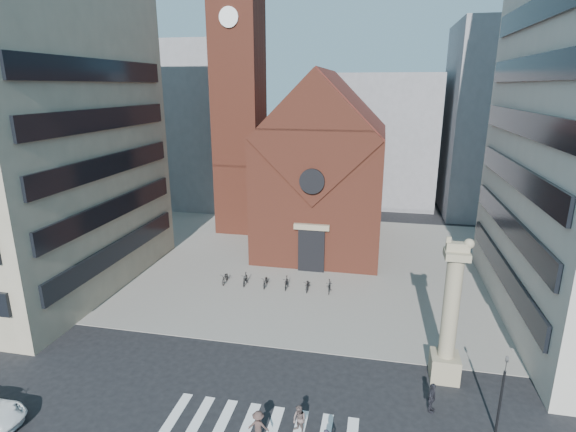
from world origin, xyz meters
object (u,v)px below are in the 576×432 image
object	(u,v)px
pedestrian_2	(432,398)
lion_column	(449,325)
traffic_light	(502,393)
pedestrian_1	(299,420)
scooter_0	(225,278)

from	to	relation	value
pedestrian_2	lion_column	bearing A→B (deg)	3.25
traffic_light	pedestrian_2	bearing A→B (deg)	163.15
lion_column	pedestrian_1	xyz separation A→B (m)	(-7.47, -6.00, -2.69)
lion_column	scooter_0	distance (m)	19.75
lion_column	traffic_light	distance (m)	4.62
traffic_light	scooter_0	bearing A→B (deg)	143.72
traffic_light	pedestrian_1	bearing A→B (deg)	-168.09
pedestrian_2	scooter_0	world-z (taller)	pedestrian_2
traffic_light	pedestrian_1	size ratio (longest dim) A/B	2.81
lion_column	traffic_light	size ratio (longest dim) A/B	2.02
traffic_light	pedestrian_1	xyz separation A→B (m)	(-9.46, -2.00, -1.52)
lion_column	scooter_0	size ratio (longest dim) A/B	5.01
lion_column	scooter_0	bearing A→B (deg)	149.74
lion_column	pedestrian_2	xyz separation A→B (m)	(-1.01, -3.09, -2.62)
pedestrian_1	scooter_0	distance (m)	18.42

